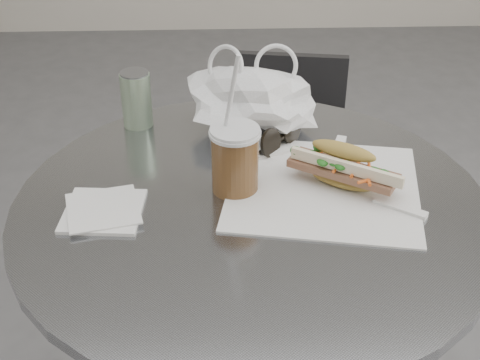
{
  "coord_description": "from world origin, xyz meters",
  "views": [
    {
      "loc": [
        -0.05,
        -0.67,
        1.34
      ],
      "look_at": [
        -0.02,
        0.19,
        0.79
      ],
      "focal_mm": 50.0,
      "sensor_mm": 36.0,
      "label": 1
    }
  ],
  "objects_px": {
    "cafe_table": "(250,326)",
    "chair_far": "(284,207)",
    "sunglasses": "(280,138)",
    "banh_mi": "(343,166)",
    "iced_coffee": "(235,158)",
    "drink_can": "(136,99)"
  },
  "relations": [
    {
      "from": "chair_far",
      "to": "banh_mi",
      "type": "distance_m",
      "value": 0.72
    },
    {
      "from": "chair_far",
      "to": "iced_coffee",
      "type": "distance_m",
      "value": 0.75
    },
    {
      "from": "sunglasses",
      "to": "cafe_table",
      "type": "bearing_deg",
      "value": -159.1
    },
    {
      "from": "chair_far",
      "to": "sunglasses",
      "type": "distance_m",
      "value": 0.62
    },
    {
      "from": "iced_coffee",
      "to": "drink_can",
      "type": "distance_m",
      "value": 0.29
    },
    {
      "from": "cafe_table",
      "to": "chair_far",
      "type": "distance_m",
      "value": 0.62
    },
    {
      "from": "iced_coffee",
      "to": "chair_far",
      "type": "bearing_deg",
      "value": 75.19
    },
    {
      "from": "chair_far",
      "to": "banh_mi",
      "type": "xyz_separation_m",
      "value": [
        0.03,
        -0.55,
        0.47
      ]
    },
    {
      "from": "chair_far",
      "to": "sunglasses",
      "type": "relative_size",
      "value": 6.76
    },
    {
      "from": "chair_far",
      "to": "banh_mi",
      "type": "height_order",
      "value": "banh_mi"
    },
    {
      "from": "chair_far",
      "to": "sunglasses",
      "type": "height_order",
      "value": "sunglasses"
    },
    {
      "from": "banh_mi",
      "to": "drink_can",
      "type": "distance_m",
      "value": 0.42
    },
    {
      "from": "drink_can",
      "to": "chair_far",
      "type": "bearing_deg",
      "value": 44.78
    },
    {
      "from": "cafe_table",
      "to": "sunglasses",
      "type": "relative_size",
      "value": 7.42
    },
    {
      "from": "banh_mi",
      "to": "iced_coffee",
      "type": "distance_m",
      "value": 0.18
    },
    {
      "from": "drink_can",
      "to": "cafe_table",
      "type": "bearing_deg",
      "value": -52.94
    },
    {
      "from": "banh_mi",
      "to": "drink_can",
      "type": "xyz_separation_m",
      "value": [
        -0.35,
        0.23,
        0.02
      ]
    },
    {
      "from": "iced_coffee",
      "to": "drink_can",
      "type": "xyz_separation_m",
      "value": [
        -0.18,
        0.23,
        -0.0
      ]
    },
    {
      "from": "iced_coffee",
      "to": "sunglasses",
      "type": "relative_size",
      "value": 2.33
    },
    {
      "from": "cafe_table",
      "to": "chair_far",
      "type": "xyz_separation_m",
      "value": [
        0.12,
        0.59,
        -0.15
      ]
    },
    {
      "from": "banh_mi",
      "to": "sunglasses",
      "type": "bearing_deg",
      "value": 156.81
    },
    {
      "from": "cafe_table",
      "to": "sunglasses",
      "type": "xyz_separation_m",
      "value": [
        0.06,
        0.17,
        0.29
      ]
    }
  ]
}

